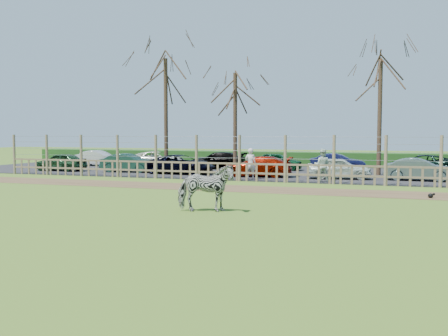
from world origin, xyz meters
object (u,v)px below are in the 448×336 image
(car_4, at_px, (339,168))
(car_12, at_px, (420,164))
(zebra, at_px, (205,188))
(car_7, at_px, (99,158))
(car_5, at_px, (419,169))
(car_8, at_px, (157,160))
(car_9, at_px, (217,160))
(tree_left, at_px, (166,87))
(visitor_b, at_px, (322,165))
(car_1, at_px, (128,163))
(visitor_a, at_px, (251,164))
(tree_mid, at_px, (235,98))
(car_2, at_px, (181,164))
(car_10, at_px, (277,161))
(car_0, at_px, (61,162))
(car_11, at_px, (338,163))
(tree_right, at_px, (380,89))
(car_3, at_px, (257,166))
(crow, at_px, (431,196))

(car_4, height_order, car_12, same)
(zebra, bearing_deg, car_7, 24.13)
(car_5, bearing_deg, car_8, 78.91)
(car_5, bearing_deg, car_9, 73.34)
(tree_left, xyz_separation_m, visitor_b, (10.80, -3.64, -4.71))
(visitor_b, xyz_separation_m, car_1, (-12.94, 2.39, -0.26))
(car_12, bearing_deg, visitor_a, -50.15)
(tree_mid, relative_size, visitor_a, 3.96)
(car_8, bearing_deg, car_5, -108.90)
(car_2, bearing_deg, car_5, -85.54)
(visitor_a, height_order, car_10, visitor_a)
(zebra, bearing_deg, visitor_a, -8.47)
(car_0, bearing_deg, car_2, 92.22)
(car_7, bearing_deg, car_11, -94.54)
(car_1, relative_size, car_7, 1.00)
(tree_mid, height_order, car_10, tree_mid)
(car_1, distance_m, car_9, 6.48)
(tree_right, xyz_separation_m, car_1, (-15.64, -2.75, -4.60))
(tree_left, bearing_deg, car_4, -8.81)
(car_5, bearing_deg, tree_left, 88.07)
(car_11, bearing_deg, car_0, 100.91)
(visitor_a, distance_m, car_4, 4.99)
(car_0, height_order, car_1, same)
(tree_right, bearing_deg, car_5, -53.48)
(zebra, xyz_separation_m, car_11, (2.29, 18.47, -0.15))
(visitor_a, distance_m, car_10, 7.32)
(car_0, distance_m, car_4, 18.52)
(tree_left, height_order, car_10, tree_left)
(car_1, relative_size, car_10, 1.03)
(tree_right, height_order, car_3, tree_right)
(visitor_a, relative_size, car_1, 0.47)
(car_10, distance_m, car_11, 4.15)
(crow, distance_m, car_9, 18.15)
(zebra, bearing_deg, car_10, -11.19)
(tree_mid, bearing_deg, tree_left, -167.47)
(visitor_a, bearing_deg, car_10, -85.71)
(tree_mid, relative_size, crow, 25.68)
(car_0, relative_size, car_8, 0.82)
(crow, xyz_separation_m, car_9, (-13.43, 12.19, 0.53))
(car_3, relative_size, car_11, 1.14)
(tree_mid, bearing_deg, car_1, -161.32)
(visitor_a, bearing_deg, car_3, -83.35)
(car_9, distance_m, car_10, 4.31)
(visitor_a, bearing_deg, car_8, -33.87)
(zebra, distance_m, car_12, 19.80)
(car_5, relative_size, car_9, 0.88)
(tree_mid, distance_m, car_5, 12.19)
(car_10, bearing_deg, car_8, 90.10)
(car_1, bearing_deg, car_5, -96.54)
(car_10, height_order, car_12, same)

